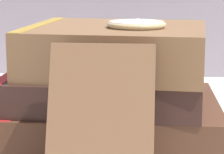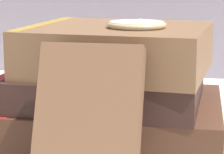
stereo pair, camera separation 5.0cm
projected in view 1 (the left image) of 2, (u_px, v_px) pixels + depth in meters
book_flat_bottom at (112, 124)px, 0.54m from camera, size 0.20×0.18×0.05m
book_flat_middle at (98, 85)px, 0.53m from camera, size 0.19×0.17×0.03m
book_flat_top at (112, 49)px, 0.51m from camera, size 0.18×0.17×0.05m
book_leaning_front at (101, 132)px, 0.40m from camera, size 0.08×0.07×0.12m
pocket_watch at (136, 24)px, 0.49m from camera, size 0.06×0.06×0.01m
reading_glasses at (80, 113)px, 0.67m from camera, size 0.11×0.07×0.00m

